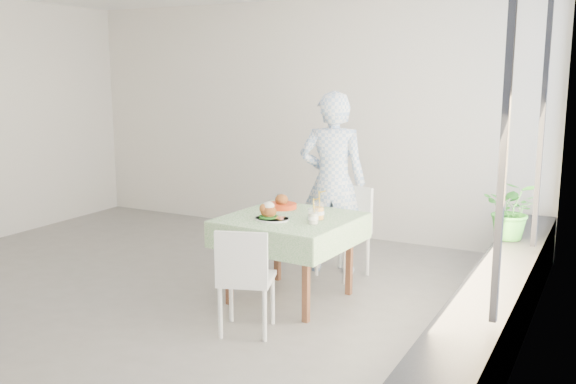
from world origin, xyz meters
The scene contains 14 objects.
floor centered at (0.00, 0.00, 0.00)m, with size 6.00×6.00×0.00m, color #625F5C.
wall_back centered at (0.00, 2.50, 1.40)m, with size 6.00×0.02×2.80m, color silver.
wall_right centered at (3.00, 0.00, 1.40)m, with size 0.02×5.00×2.80m, color silver.
window_pane centered at (2.97, 0.00, 1.65)m, with size 0.01×4.80×2.18m, color #D1E0F9.
window_ledge centered at (2.80, 0.00, 0.25)m, with size 0.40×4.80×0.50m, color black.
cafe_table centered at (1.06, 0.22, 0.46)m, with size 1.12×1.12×0.74m.
chair_far centered at (1.21, 1.05, 0.27)m, with size 0.51×0.51×0.87m.
chair_near centered at (1.09, -0.57, 0.26)m, with size 0.50×0.50×0.83m.
diner centered at (1.05, 1.14, 0.89)m, with size 0.65×0.43×1.79m, color #80A0CD.
main_dish centered at (0.96, 0.04, 0.79)m, with size 0.30×0.30×0.15m.
juice_cup_orange centered at (1.31, 0.24, 0.81)m, with size 0.10×0.10×0.29m.
juice_cup_lemonade centered at (1.34, 0.08, 0.80)m, with size 0.09×0.09×0.25m.
second_dish centered at (0.83, 0.49, 0.78)m, with size 0.27×0.27×0.13m.
potted_plant centered at (2.72, 1.28, 0.77)m, with size 0.48×0.41×0.53m, color #307E2A.
Camera 1 is at (3.51, -4.54, 1.98)m, focal length 40.00 mm.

